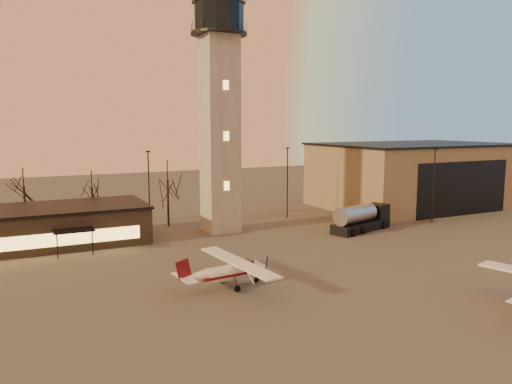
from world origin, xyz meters
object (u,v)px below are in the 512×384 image
control_tower (220,100)px  hangar (414,175)px  terminal (29,227)px  cessna_rear (234,274)px  fuel_truck (361,220)px

control_tower → hangar: 37.90m
control_tower → terminal: size_ratio=1.28×
hangar → terminal: hangar is taller
control_tower → cessna_rear: size_ratio=2.92×
fuel_truck → cessna_rear: bearing=-167.7°
terminal → fuel_truck: terminal is taller
hangar → cessna_rear: 49.94m
control_tower → fuel_truck: (15.96, -7.79, -14.96)m
cessna_rear → hangar: bearing=24.3°
terminal → hangar: bearing=2.0°
cessna_rear → control_tower: bearing=65.2°
fuel_truck → control_tower: bearing=137.6°
control_tower → cessna_rear: bearing=-109.6°
control_tower → hangar: (36.00, 3.98, -11.17)m
hangar → control_tower: bearing=-173.7°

